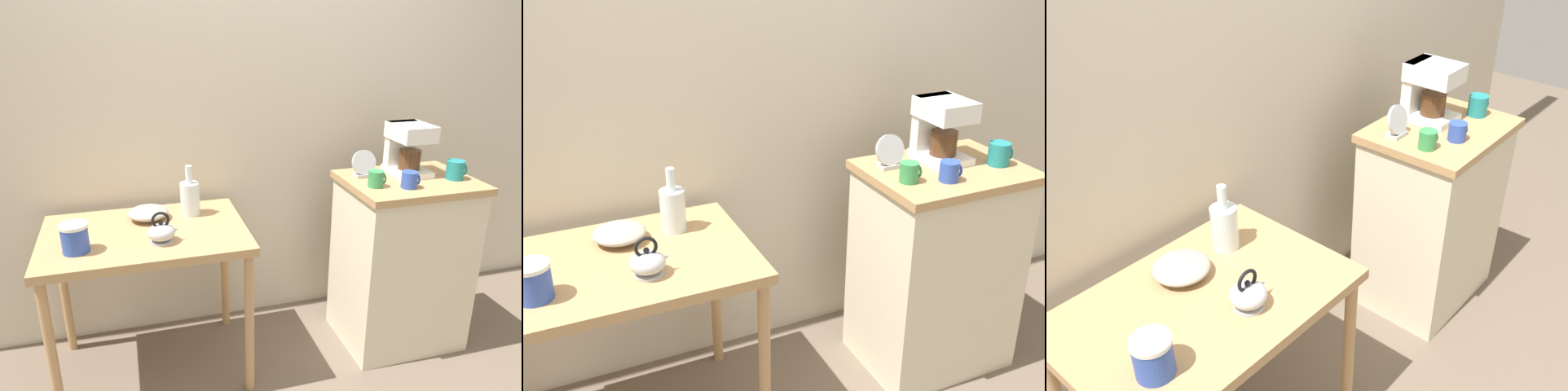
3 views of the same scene
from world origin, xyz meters
The scene contains 12 objects.
back_wall centered at (0.10, 0.50, 1.40)m, with size 4.40×0.10×2.80m, color beige.
wooden_table centered at (-0.60, 0.08, 0.67)m, with size 0.93×0.63×0.76m.
kitchen_counter centered at (0.71, -0.01, 0.47)m, with size 0.64×0.50×0.93m.
bowl_stoneware centered at (-0.57, 0.21, 0.80)m, with size 0.19×0.19×0.06m.
teakettle centered at (-0.53, -0.06, 0.81)m, with size 0.15×0.12×0.14m.
glass_carafe_vase centered at (-0.37, 0.22, 0.85)m, with size 0.10×0.10×0.25m.
canister_enamel centered at (-0.89, -0.06, 0.83)m, with size 0.12×0.12×0.13m.
coffee_maker centered at (0.74, 0.09, 1.07)m, with size 0.18×0.22×0.26m.
mug_dark_teal centered at (0.92, -0.07, 0.97)m, with size 0.09×0.09×0.09m.
mug_blue centered at (0.63, -0.13, 0.97)m, with size 0.08×0.08×0.08m.
mug_tall_green centered at (0.48, -0.07, 0.97)m, with size 0.08×0.07×0.08m.
table_clock centered at (0.50, 0.08, 0.99)m, with size 0.13×0.06×0.14m.
Camera 2 is at (-0.87, -1.90, 1.86)m, focal length 43.33 mm.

